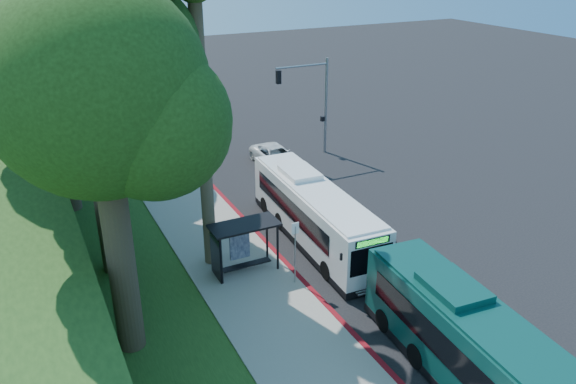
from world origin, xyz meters
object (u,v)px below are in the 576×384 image
white_bus (314,212)px  pickup (276,156)px  teal_bus (481,355)px  bus_shelter (238,238)px

white_bus → pickup: bearing=77.7°
white_bus → teal_bus: 12.24m
bus_shelter → teal_bus: (4.34, -11.01, -0.13)m
teal_bus → pickup: bearing=86.3°
pickup → white_bus: bearing=-106.8°
bus_shelter → white_bus: 4.82m
bus_shelter → white_bus: (4.66, 1.23, -0.18)m
bus_shelter → pickup: bearing=57.7°
white_bus → pickup: white_bus is taller
bus_shelter → teal_bus: size_ratio=0.27×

